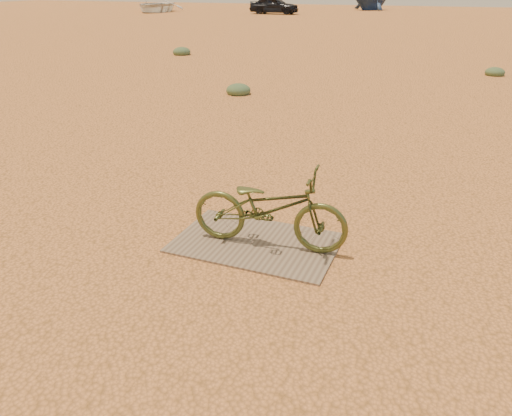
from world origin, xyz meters
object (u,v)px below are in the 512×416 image
at_px(bicycle, 269,208).
at_px(car, 274,5).
at_px(plywood_board, 256,243).
at_px(boat_near_left, 155,5).

relative_size(bicycle, car, 0.38).
distance_m(plywood_board, boat_near_left, 45.28).
height_order(bicycle, car, car).
bearing_deg(bicycle, car, 14.54).
xyz_separation_m(plywood_board, car, (-14.02, 38.75, 0.69)).
bearing_deg(plywood_board, bicycle, -3.35).
bearing_deg(car, boat_near_left, 94.88).
distance_m(bicycle, boat_near_left, 45.36).
relative_size(plywood_board, bicycle, 1.05).
bearing_deg(boat_near_left, plywood_board, -65.64).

